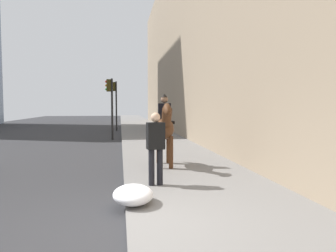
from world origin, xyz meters
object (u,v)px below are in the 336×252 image
object	(u,v)px
traffic_light_near_curb	(110,99)
traffic_light_far_curb	(115,98)
pedestrian_greeting	(156,144)
mounted_horse_near	(165,127)

from	to	relation	value
traffic_light_near_curb	traffic_light_far_curb	distance (m)	6.84
traffic_light_far_curb	pedestrian_greeting	bearing A→B (deg)	-176.31
pedestrian_greeting	traffic_light_far_curb	size ratio (longest dim) A/B	0.44
pedestrian_greeting	traffic_light_near_curb	xyz separation A→B (m)	(11.52, 1.36, 1.30)
pedestrian_greeting	traffic_light_far_curb	xyz separation A→B (m)	(18.35, 1.18, 1.51)
mounted_horse_near	traffic_light_far_curb	size ratio (longest dim) A/B	0.57
mounted_horse_near	traffic_light_near_curb	world-z (taller)	traffic_light_near_curb
mounted_horse_near	traffic_light_near_curb	bearing A→B (deg)	-164.94
pedestrian_greeting	traffic_light_far_curb	distance (m)	18.45
traffic_light_near_curb	traffic_light_far_curb	world-z (taller)	traffic_light_far_curb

